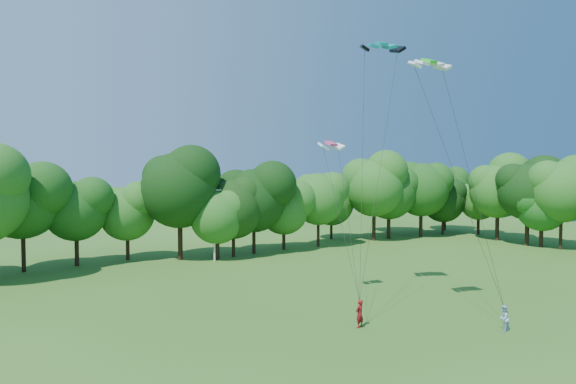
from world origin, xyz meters
TOP-DOWN VIEW (x-y plane):
  - ground at (0.00, 0.00)m, footprint 160.00×160.00m
  - utility_pole at (1.03, 32.31)m, footprint 1.64×0.37m
  - kite_flyer_left at (0.30, 7.03)m, footprint 0.74×0.57m
  - kite_flyer_right at (7.53, 1.71)m, footprint 0.89×0.74m
  - kite_teal at (5.01, 10.16)m, footprint 3.47×2.60m
  - kite_green at (4.43, 5.22)m, footprint 2.80×1.77m
  - kite_pink at (2.25, 12.60)m, footprint 2.08×1.18m
  - tree_back_center at (4.01, 33.64)m, footprint 7.70×7.70m
  - tree_back_east at (35.62, 39.94)m, footprint 8.06×8.06m
  - tree_flank_east at (42.02, 17.97)m, footprint 7.12×7.12m

SIDE VIEW (x-z plane):
  - ground at x=0.00m, z-range 0.00..0.00m
  - kite_flyer_right at x=7.53m, z-range 0.00..1.64m
  - kite_flyer_left at x=0.30m, z-range 0.00..1.80m
  - utility_pole at x=1.03m, z-range 0.11..8.36m
  - tree_flank_east at x=42.02m, z-range 1.28..11.64m
  - tree_back_center at x=4.01m, z-range 1.39..12.59m
  - tree_back_east at x=35.62m, z-range 1.46..13.18m
  - kite_pink at x=2.25m, z-range 11.95..12.40m
  - kite_green at x=4.43m, z-range 16.84..17.41m
  - kite_teal at x=5.01m, z-range 19.18..19.83m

